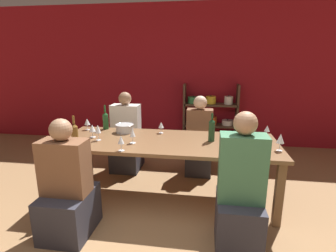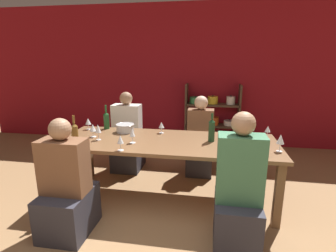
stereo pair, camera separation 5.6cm
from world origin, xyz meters
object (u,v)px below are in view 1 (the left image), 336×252
object	(u,v)px
dining_table	(167,147)
wine_glass_white_b	(280,139)
wine_glass_empty_a	(87,122)
wine_glass_red_b	(267,129)
cell_phone	(256,140)
person_near_b	(68,194)
wine_glass_white_d	(98,129)
shelf_unit	(209,122)
person_far_b	(199,145)
wine_bottle_dark	(75,135)
wine_glass_red_d	(92,129)
person_near_a	(239,202)
person_far_a	(127,142)
wine_glass_white_c	(133,133)
wine_glass_red_c	(121,140)
wine_glass_white_a	(262,140)
wine_glass_red_e	(161,125)
wine_bottle_amber	(106,120)
wine_glass_red_a	(266,144)
mixing_bowl	(125,128)
wine_bottle_green	(212,130)

from	to	relation	value
dining_table	wine_glass_white_b	world-z (taller)	wine_glass_white_b
wine_glass_empty_a	wine_glass_red_b	xyz separation A→B (m)	(2.31, -0.04, 0.01)
cell_phone	person_near_b	world-z (taller)	person_near_b
wine_glass_white_d	cell_phone	size ratio (longest dim) A/B	1.15
shelf_unit	person_far_b	xyz separation A→B (m)	(-0.15, -1.28, -0.06)
wine_glass_empty_a	cell_phone	distance (m)	2.19
wine_bottle_dark	wine_glass_red_d	bearing A→B (deg)	84.26
person_near_a	person_far_a	bearing A→B (deg)	133.36
wine_glass_white_c	wine_glass_red_c	xyz separation A→B (m)	(-0.05, -0.27, -0.00)
person_near_b	wine_glass_red_b	bearing A→B (deg)	28.27
wine_glass_red_b	wine_glass_white_a	bearing A→B (deg)	-107.24
person_far_a	wine_bottle_dark	bearing A→B (deg)	80.00
wine_glass_white_b	wine_glass_red_b	world-z (taller)	wine_glass_white_b
wine_glass_red_b	person_far_a	distance (m)	2.04
dining_table	wine_glass_red_e	bearing A→B (deg)	111.76
wine_glass_red_e	person_far_a	xyz separation A→B (m)	(-0.63, 0.49, -0.41)
dining_table	cell_phone	distance (m)	1.07
person_near_a	person_near_b	distance (m)	1.60
shelf_unit	person_far_a	distance (m)	1.81
cell_phone	person_far_b	distance (m)	0.99
shelf_unit	person_far_a	bearing A→B (deg)	-133.99
dining_table	cell_phone	size ratio (longest dim) A/B	15.55
wine_glass_white_d	person_near_b	bearing A→B (deg)	-93.10
wine_bottle_amber	cell_phone	xyz separation A→B (m)	(1.95, -0.22, -0.12)
wine_glass_white_c	person_near_b	distance (m)	0.92
person_far_a	person_far_b	world-z (taller)	person_far_a
wine_glass_white_c	person_far_b	distance (m)	1.29
wine_glass_white_c	person_far_a	distance (m)	1.11
shelf_unit	person_near_b	bearing A→B (deg)	-114.82
wine_glass_red_a	person_near_b	xyz separation A→B (m)	(-1.88, -0.46, -0.44)
shelf_unit	wine_glass_empty_a	xyz separation A→B (m)	(-1.64, -1.78, 0.36)
shelf_unit	wine_glass_red_e	world-z (taller)	shelf_unit
wine_glass_white_c	wine_glass_red_c	size ratio (longest dim) A/B	1.03
wine_glass_red_d	wine_glass_red_e	xyz separation A→B (m)	(0.80, 0.31, -0.01)
wine_glass_empty_a	wine_glass_white_c	world-z (taller)	wine_glass_white_c
wine_bottle_amber	cell_phone	bearing A→B (deg)	-6.49
wine_bottle_amber	person_far_a	world-z (taller)	person_far_a
wine_glass_red_e	person_near_a	xyz separation A→B (m)	(0.88, -1.11, -0.38)
shelf_unit	wine_glass_red_e	distance (m)	1.93
dining_table	wine_glass_red_b	xyz separation A→B (m)	(1.18, 0.27, 0.19)
wine_glass_white_b	wine_bottle_dark	bearing A→B (deg)	-175.04
wine_bottle_dark	cell_phone	world-z (taller)	wine_bottle_dark
mixing_bowl	wine_glass_empty_a	world-z (taller)	wine_glass_empty_a
wine_glass_white_a	wine_glass_white_d	xyz separation A→B (m)	(-1.82, 0.11, 0.01)
wine_glass_red_e	person_near_b	bearing A→B (deg)	-122.72
wine_bottle_green	person_near_a	xyz separation A→B (m)	(0.24, -0.86, -0.41)
wine_glass_white_d	wine_glass_red_c	size ratio (longest dim) A/B	1.15
cell_phone	person_far_a	bearing A→B (deg)	161.08
wine_glass_red_d	person_near_a	world-z (taller)	person_near_a
wine_bottle_amber	wine_glass_red_e	xyz separation A→B (m)	(0.79, -0.10, -0.02)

